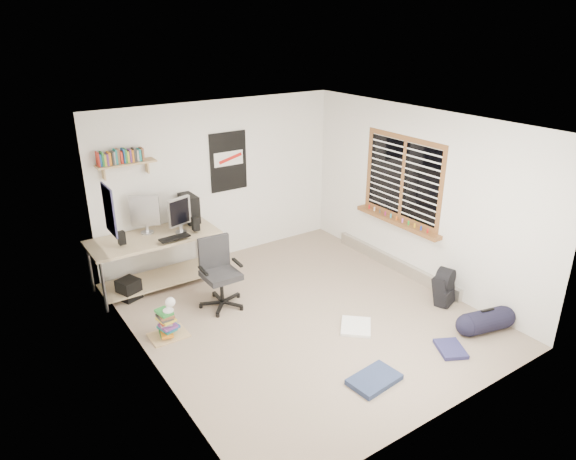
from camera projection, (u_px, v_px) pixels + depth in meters
floor at (303, 315)px, 6.73m from camera, size 4.00×4.50×0.01m
ceiling at (306, 123)px, 5.78m from camera, size 4.00×4.50×0.01m
back_wall at (220, 181)px, 7.99m from camera, size 4.00×0.01×2.50m
left_wall at (145, 267)px, 5.22m from camera, size 0.01×4.50×2.50m
right_wall at (419, 197)px, 7.29m from camera, size 0.01×4.50×2.50m
desk at (156, 262)px, 7.34m from camera, size 1.83×0.90×0.81m
monitor_left at (145, 216)px, 7.19m from camera, size 0.40×0.27×0.44m
monitor_right at (180, 217)px, 7.22m from camera, size 0.38×0.19×0.40m
pc_tower at (189, 208)px, 7.54m from camera, size 0.18×0.39×0.40m
keyboard at (175, 238)px, 7.01m from camera, size 0.43×0.18×0.02m
speaker_left at (122, 238)px, 6.80m from camera, size 0.09×0.09×0.18m
speaker_right at (196, 224)px, 7.25m from camera, size 0.11×0.11×0.19m
office_chair at (221, 273)px, 6.76m from camera, size 0.66×0.66×0.95m
wall_shelf at (126, 163)px, 6.95m from camera, size 0.80×0.22×0.24m
poster_back_wall at (229, 162)px, 7.93m from camera, size 0.62×0.03×0.92m
poster_left_wall at (109, 210)px, 6.06m from camera, size 0.02×0.42×0.60m
window at (402, 179)px, 7.42m from camera, size 0.10×1.50×1.26m
baseboard_heater at (395, 263)px, 7.94m from camera, size 0.08×2.50×0.18m
backpack at (444, 290)px, 6.93m from camera, size 0.37×0.33×0.41m
duffel_bag at (486, 321)px, 6.32m from camera, size 0.34×0.34×0.56m
tshirt at (356, 327)px, 6.43m from camera, size 0.56×0.56×0.04m
jeans_a at (374, 379)px, 5.47m from camera, size 0.58×0.40×0.06m
jeans_b at (451, 349)px, 5.98m from camera, size 0.43×0.47×0.05m
book_stack at (168, 325)px, 6.22m from camera, size 0.43×0.36×0.28m
desk_lamp at (168, 309)px, 6.13m from camera, size 0.19×0.25×0.22m
subwoofer at (129, 289)px, 7.07m from camera, size 0.34×0.34×0.29m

